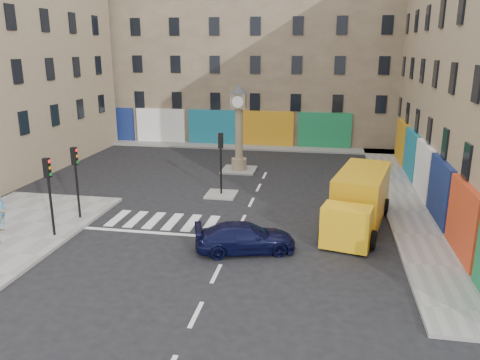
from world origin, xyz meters
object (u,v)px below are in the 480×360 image
(traffic_light_left_far, at_px, (76,171))
(navy_sedan, at_px, (245,238))
(traffic_light_left_near, at_px, (49,184))
(clock_pillar, at_px, (239,122))
(yellow_van, at_px, (359,200))
(traffic_light_island, at_px, (221,154))
(pedestrian_blue, at_px, (1,209))

(traffic_light_left_far, xyz_separation_m, navy_sedan, (9.07, -2.28, -1.99))
(navy_sedan, bearing_deg, traffic_light_left_near, 74.17)
(clock_pillar, xyz_separation_m, yellow_van, (7.82, -9.51, -2.23))
(traffic_light_island, distance_m, clock_pillar, 6.07)
(traffic_light_left_far, relative_size, clock_pillar, 0.61)
(navy_sedan, bearing_deg, clock_pillar, -5.11)
(traffic_light_left_near, xyz_separation_m, clock_pillar, (6.30, 13.80, 0.93))
(pedestrian_blue, bearing_deg, traffic_light_island, -60.34)
(traffic_light_left_near, distance_m, yellow_van, 14.81)
(traffic_light_left_far, distance_m, navy_sedan, 9.56)
(traffic_light_island, height_order, navy_sedan, traffic_light_island)
(navy_sedan, relative_size, pedestrian_blue, 2.82)
(traffic_light_island, height_order, yellow_van, traffic_light_island)
(navy_sedan, height_order, pedestrian_blue, pedestrian_blue)
(traffic_light_left_far, height_order, pedestrian_blue, traffic_light_left_far)
(traffic_light_left_far, relative_size, yellow_van, 0.49)
(traffic_light_left_near, relative_size, pedestrian_blue, 2.39)
(traffic_light_island, xyz_separation_m, navy_sedan, (2.77, -7.68, -1.96))
(traffic_light_island, relative_size, yellow_van, 0.49)
(traffic_light_left_near, height_order, yellow_van, traffic_light_left_near)
(clock_pillar, distance_m, pedestrian_blue, 16.37)
(traffic_light_left_near, height_order, pedestrian_blue, traffic_light_left_near)
(clock_pillar, xyz_separation_m, pedestrian_blue, (-9.60, -12.99, -2.62))
(clock_pillar, height_order, pedestrian_blue, clock_pillar)
(clock_pillar, xyz_separation_m, navy_sedan, (2.77, -13.68, -2.91))
(traffic_light_left_far, relative_size, navy_sedan, 0.85)
(traffic_light_left_near, distance_m, navy_sedan, 9.29)
(yellow_van, bearing_deg, traffic_light_left_near, -150.19)
(traffic_light_island, distance_m, pedestrian_blue, 12.00)
(traffic_light_left_far, distance_m, yellow_van, 14.30)
(traffic_light_island, relative_size, navy_sedan, 0.85)
(yellow_van, relative_size, pedestrian_blue, 4.89)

